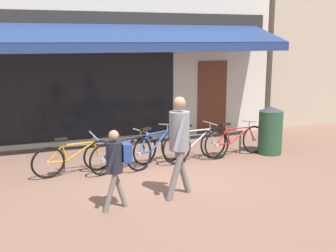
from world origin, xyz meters
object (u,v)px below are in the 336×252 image
(bicycle_silver, at_px, (195,145))
(pedestrian_child, at_px, (116,160))
(bicycle_orange, at_px, (74,158))
(bicycle_blue, at_px, (156,148))
(bicycle_red, at_px, (235,141))
(pedestrian_adult, at_px, (179,136))
(bicycle_black, at_px, (125,153))
(litter_bin, at_px, (270,130))

(bicycle_silver, bearing_deg, pedestrian_child, -147.95)
(bicycle_orange, bearing_deg, bicycle_silver, -8.78)
(bicycle_silver, bearing_deg, bicycle_blue, 168.97)
(bicycle_blue, xyz_separation_m, bicycle_red, (2.00, 0.06, -0.03))
(bicycle_orange, distance_m, pedestrian_adult, 2.51)
(bicycle_red, bearing_deg, bicycle_orange, 173.46)
(bicycle_orange, distance_m, bicycle_red, 3.77)
(bicycle_blue, height_order, bicycle_silver, bicycle_blue)
(bicycle_black, bearing_deg, bicycle_orange, 155.27)
(bicycle_blue, xyz_separation_m, pedestrian_child, (-1.38, -2.08, 0.44))
(bicycle_silver, bearing_deg, litter_bin, -10.44)
(bicycle_red, height_order, pedestrian_child, pedestrian_child)
(bicycle_blue, distance_m, pedestrian_child, 2.53)
(bicycle_orange, relative_size, pedestrian_adult, 0.97)
(pedestrian_adult, bearing_deg, pedestrian_child, 4.24)
(bicycle_blue, xyz_separation_m, bicycle_silver, (0.93, -0.02, -0.00))
(bicycle_blue, height_order, pedestrian_child, pedestrian_child)
(bicycle_orange, xyz_separation_m, pedestrian_child, (0.39, -2.03, 0.47))
(bicycle_black, relative_size, pedestrian_adult, 0.93)
(bicycle_blue, relative_size, pedestrian_child, 1.24)
(bicycle_black, distance_m, litter_bin, 3.61)
(bicycle_red, bearing_deg, bicycle_silver, 176.25)
(bicycle_blue, distance_m, bicycle_silver, 0.93)
(bicycle_orange, bearing_deg, pedestrian_child, -88.35)
(bicycle_orange, xyz_separation_m, bicycle_silver, (2.70, 0.02, 0.03))
(bicycle_silver, xyz_separation_m, pedestrian_child, (-2.31, -2.05, 0.44))
(bicycle_blue, height_order, litter_bin, litter_bin)
(bicycle_red, distance_m, litter_bin, 0.91)
(pedestrian_child, xyz_separation_m, litter_bin, (4.26, 2.02, -0.25))
(bicycle_black, bearing_deg, bicycle_blue, -15.16)
(pedestrian_adult, xyz_separation_m, pedestrian_child, (-1.16, -0.19, -0.25))
(bicycle_blue, relative_size, bicycle_red, 0.94)
(bicycle_blue, bearing_deg, litter_bin, -27.19)
(bicycle_red, relative_size, pedestrian_adult, 0.99)
(bicycle_blue, relative_size, pedestrian_adult, 0.92)
(bicycle_silver, height_order, pedestrian_child, pedestrian_child)
(bicycle_orange, bearing_deg, bicycle_black, -11.70)
(litter_bin, bearing_deg, bicycle_red, 172.77)
(bicycle_black, bearing_deg, pedestrian_adult, -96.58)
(bicycle_silver, xyz_separation_m, pedestrian_adult, (-1.15, -1.86, 0.69))
(bicycle_red, xyz_separation_m, pedestrian_child, (-3.38, -2.14, 0.47))
(litter_bin, bearing_deg, bicycle_blue, 178.94)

